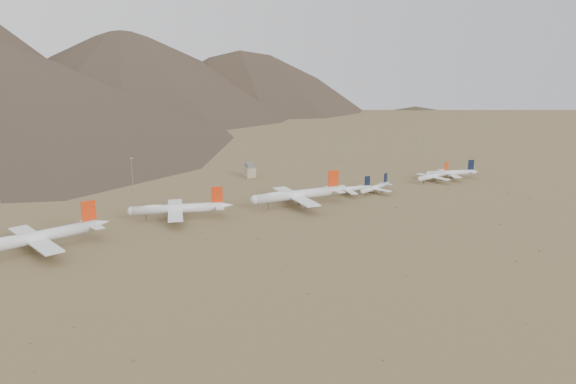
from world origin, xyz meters
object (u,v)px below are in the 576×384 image
widebody_east (297,195)px  narrowbody_b (375,187)px  control_tower (250,171)px  widebody_west (38,237)px  widebody_centre (177,208)px  narrowbody_a (350,189)px

widebody_east → narrowbody_b: size_ratio=1.97×
widebody_east → narrowbody_b: (68.23, -0.99, -3.43)m
narrowbody_b → control_tower: bearing=102.9°
widebody_west → control_tower: bearing=18.4°
widebody_west → widebody_centre: (83.63, 16.80, -0.91)m
widebody_centre → widebody_east: bearing=11.3°
narrowbody_a → narrowbody_b: narrowbody_a is taller
widebody_west → narrowbody_a: 214.18m
widebody_west → control_tower: (178.07, 99.58, -2.36)m
widebody_east → control_tower: size_ratio=6.14×
widebody_east → narrowbody_a: 49.13m
widebody_west → control_tower: widebody_west is taller
widebody_west → narrowbody_b: (233.42, 3.40, -3.54)m
widebody_west → widebody_centre: 85.30m
widebody_east → widebody_west: bearing=-171.9°
control_tower → narrowbody_b: bearing=-60.1°
widebody_east → control_tower: bearing=88.8°
widebody_east → narrowbody_b: bearing=5.7°
widebody_centre → control_tower: 125.59m
widebody_west → narrowbody_b: bearing=-10.0°
widebody_centre → widebody_east: widebody_east is taller
narrowbody_b → widebody_centre: bearing=157.9°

